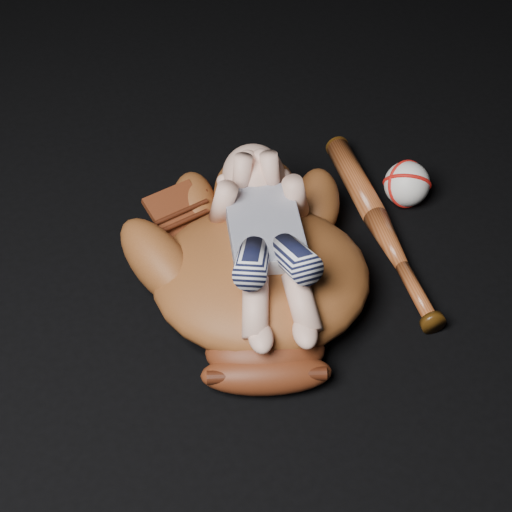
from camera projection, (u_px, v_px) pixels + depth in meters
The scene contains 4 objects.
baseball_glove at pixel (261, 269), 1.24m from camera, with size 0.43×0.49×0.15m, color brown, non-canonical shape.
newborn_baby at pixel (268, 239), 1.20m from camera, with size 0.18×0.40×0.16m, color #DBA48D, non-canonical shape.
baseball_bat at pixel (381, 227), 1.39m from camera, with size 0.04×0.48×0.04m, color brown, non-canonical shape.
baseball at pixel (407, 184), 1.44m from camera, with size 0.08×0.08×0.08m, color white.
Camera 1 is at (-0.26, -0.81, 0.97)m, focal length 55.00 mm.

